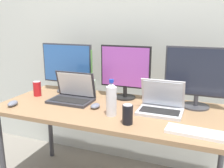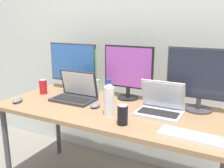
{
  "view_description": "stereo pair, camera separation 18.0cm",
  "coord_description": "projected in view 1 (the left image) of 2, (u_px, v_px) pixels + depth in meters",
  "views": [
    {
      "loc": [
        0.64,
        -1.63,
        1.37
      ],
      "look_at": [
        0.0,
        0.0,
        0.92
      ],
      "focal_mm": 40.0,
      "sensor_mm": 36.0,
      "label": 1
    },
    {
      "loc": [
        0.8,
        -1.55,
        1.37
      ],
      "look_at": [
        0.0,
        0.0,
        0.92
      ],
      "focal_mm": 40.0,
      "sensor_mm": 36.0,
      "label": 2
    }
  ],
  "objects": [
    {
      "name": "mouse_by_keyboard",
      "position": [
        13.0,
        103.0,
        1.88
      ],
      "size": [
        0.09,
        0.12,
        0.04
      ],
      "primitive_type": "ellipsoid",
      "rotation": [
        0.0,
        0.0,
        0.25
      ],
      "color": "slate",
      "rests_on": "work_desk"
    },
    {
      "name": "soda_can_by_laptop",
      "position": [
        37.0,
        89.0,
        2.12
      ],
      "size": [
        0.07,
        0.07,
        0.13
      ],
      "color": "red",
      "rests_on": "work_desk"
    },
    {
      "name": "mouse_by_laptop",
      "position": [
        95.0,
        106.0,
        1.83
      ],
      "size": [
        0.06,
        0.09,
        0.03
      ],
      "primitive_type": "ellipsoid",
      "rotation": [
        0.0,
        0.0,
        0.0
      ],
      "color": "slate",
      "rests_on": "work_desk"
    },
    {
      "name": "laptop_secondary",
      "position": [
        161.0,
        105.0,
        1.75
      ],
      "size": [
        0.3,
        0.22,
        0.23
      ],
      "color": "silver",
      "rests_on": "work_desk"
    },
    {
      "name": "wall_back",
      "position": [
        136.0,
        28.0,
        2.24
      ],
      "size": [
        7.0,
        0.08,
        2.6
      ],
      "primitive_type": "cube",
      "color": "silver",
      "rests_on": "ground"
    },
    {
      "name": "water_bottle",
      "position": [
        111.0,
        99.0,
        1.67
      ],
      "size": [
        0.07,
        0.07,
        0.25
      ],
      "color": "silver",
      "rests_on": "work_desk"
    },
    {
      "name": "keyboard_main",
      "position": [
        203.0,
        134.0,
        1.4
      ],
      "size": [
        0.42,
        0.15,
        0.02
      ],
      "primitive_type": "cube",
      "rotation": [
        0.0,
        0.0,
        -0.06
      ],
      "color": "white",
      "rests_on": "work_desk"
    },
    {
      "name": "monitor_right",
      "position": [
        198.0,
        76.0,
        1.8
      ],
      "size": [
        0.47,
        0.2,
        0.45
      ],
      "color": "#38383D",
      "rests_on": "work_desk"
    },
    {
      "name": "monitor_center",
      "position": [
        125.0,
        70.0,
        2.02
      ],
      "size": [
        0.42,
        0.17,
        0.43
      ],
      "color": "black",
      "rests_on": "work_desk"
    },
    {
      "name": "monitor_left",
      "position": [
        67.0,
        67.0,
        2.22
      ],
      "size": [
        0.48,
        0.2,
        0.43
      ],
      "color": "#38383D",
      "rests_on": "work_desk"
    },
    {
      "name": "laptop_silver",
      "position": [
        73.0,
        94.0,
        1.99
      ],
      "size": [
        0.34,
        0.22,
        0.23
      ],
      "color": "#2D2D33",
      "rests_on": "work_desk"
    },
    {
      "name": "work_desk",
      "position": [
        112.0,
        115.0,
        1.86
      ],
      "size": [
        1.71,
        0.76,
        0.74
      ],
      "color": "#424247",
      "rests_on": "ground"
    },
    {
      "name": "bamboo_vase",
      "position": [
        92.0,
        86.0,
        2.12
      ],
      "size": [
        0.06,
        0.06,
        0.39
      ],
      "color": "#B2D1B7",
      "rests_on": "work_desk"
    },
    {
      "name": "soda_can_near_keyboard",
      "position": [
        128.0,
        114.0,
        1.54
      ],
      "size": [
        0.07,
        0.07,
        0.13
      ],
      "color": "black",
      "rests_on": "work_desk"
    }
  ]
}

